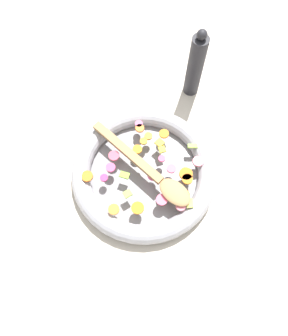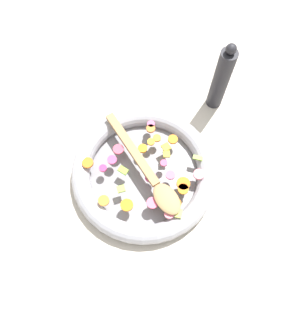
{
  "view_description": "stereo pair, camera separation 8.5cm",
  "coord_description": "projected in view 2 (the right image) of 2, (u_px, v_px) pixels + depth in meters",
  "views": [
    {
      "loc": [
        0.23,
        -0.24,
        0.84
      ],
      "look_at": [
        0.0,
        0.0,
        0.05
      ],
      "focal_mm": 35.0,
      "sensor_mm": 36.0,
      "label": 1
    },
    {
      "loc": [
        0.28,
        -0.18,
        0.84
      ],
      "look_at": [
        0.0,
        0.0,
        0.05
      ],
      "focal_mm": 35.0,
      "sensor_mm": 36.0,
      "label": 2
    }
  ],
  "objects": [
    {
      "name": "ground_plane",
      "position": [
        144.0,
        175.0,
        0.9
      ],
      "size": [
        4.0,
        4.0,
        0.0
      ],
      "primitive_type": "plane",
      "color": "beige"
    },
    {
      "name": "skillet",
      "position": [
        144.0,
        172.0,
        0.88
      ],
      "size": [
        0.39,
        0.39,
        0.05
      ],
      "color": "slate",
      "rests_on": "ground_plane"
    },
    {
      "name": "wooden_spoon",
      "position": [
        148.0,
        172.0,
        0.83
      ],
      "size": [
        0.33,
        0.06,
        0.01
      ],
      "color": "#A87F51",
      "rests_on": "chopped_vegetables"
    },
    {
      "name": "chopped_vegetables",
      "position": [
        151.0,
        174.0,
        0.84
      ],
      "size": [
        0.28,
        0.3,
        0.01
      ],
      "color": "orange",
      "rests_on": "skillet"
    },
    {
      "name": "pepper_mill",
      "position": [
        221.0,
        79.0,
        0.89
      ],
      "size": [
        0.05,
        0.05,
        0.24
      ],
      "color": "#232328",
      "rests_on": "ground_plane"
    }
  ]
}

